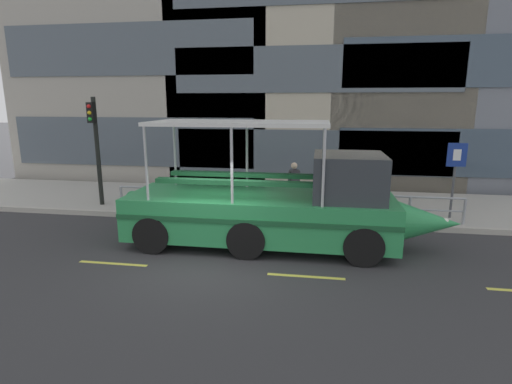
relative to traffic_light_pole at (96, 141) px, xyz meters
name	(u,v)px	position (x,y,z in m)	size (l,w,h in m)	color
ground_plane	(215,257)	(5.43, -3.90, -2.58)	(120.00, 120.00, 0.00)	#333335
sidewalk	(251,202)	(5.43, 1.70, -2.49)	(32.00, 4.80, 0.18)	#A8A59E
curb_edge	(239,220)	(5.43, -0.79, -2.49)	(32.00, 0.18, 0.18)	#B2ADA3
lane_centreline	(206,270)	(5.43, -4.76, -2.58)	(25.80, 0.12, 0.01)	#DBD64C
curb_guardrail	(282,200)	(6.84, -0.45, -1.83)	(11.61, 0.09, 0.86)	#9EA0A8
traffic_light_pole	(96,141)	(0.00, 0.00, 0.00)	(0.24, 0.46, 3.95)	black
parking_sign	(455,168)	(12.41, 0.23, -0.71)	(0.60, 0.12, 2.49)	#4C4F54
duck_tour_boat	(280,207)	(7.01, -2.80, -1.47)	(9.13, 2.47, 3.45)	#2D9351
pedestrian_near_bow	(358,182)	(9.41, 0.50, -1.34)	(0.44, 0.33, 1.75)	#47423D
pedestrian_mid_left	(294,181)	(7.17, 0.55, -1.38)	(0.42, 0.33, 1.69)	#1E2338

